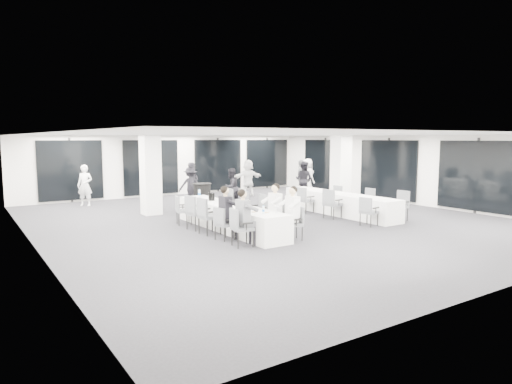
% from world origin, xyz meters
% --- Properties ---
extents(room, '(14.04, 16.04, 2.84)m').
position_xyz_m(room, '(0.89, 1.11, 1.39)').
color(room, '#232328').
rests_on(room, ground).
extents(column_left, '(0.60, 0.60, 2.80)m').
position_xyz_m(column_left, '(-2.80, 3.20, 1.40)').
color(column_left, white).
rests_on(column_left, floor).
extents(column_right, '(0.60, 0.60, 2.80)m').
position_xyz_m(column_right, '(4.20, 1.00, 1.40)').
color(column_right, white).
rests_on(column_right, floor).
extents(banquet_table_main, '(0.90, 5.00, 0.75)m').
position_xyz_m(banquet_table_main, '(-1.90, -0.72, 0.38)').
color(banquet_table_main, silver).
rests_on(banquet_table_main, floor).
extents(banquet_table_side, '(0.90, 5.00, 0.75)m').
position_xyz_m(banquet_table_side, '(2.76, -0.44, 0.38)').
color(banquet_table_side, silver).
rests_on(banquet_table_side, floor).
extents(cocktail_table, '(0.72, 0.72, 1.01)m').
position_xyz_m(cocktail_table, '(-0.87, 3.05, 0.51)').
color(cocktail_table, black).
rests_on(cocktail_table, floor).
extents(chair_main_left_near, '(0.55, 0.59, 0.96)m').
position_xyz_m(chair_main_left_near, '(-2.73, -2.67, 0.55)').
color(chair_main_left_near, '#4E5156').
rests_on(chair_main_left_near, floor).
extents(chair_main_left_second, '(0.52, 0.55, 0.88)m').
position_xyz_m(chair_main_left_second, '(-2.72, -1.82, 0.50)').
color(chair_main_left_second, '#4E5156').
rests_on(chair_main_left_second, floor).
extents(chair_main_left_mid, '(0.56, 0.61, 1.04)m').
position_xyz_m(chair_main_left_mid, '(-2.74, -0.94, 0.59)').
color(chair_main_left_mid, '#4E5156').
rests_on(chair_main_left_mid, floor).
extents(chair_main_left_fourth, '(0.60, 0.63, 1.02)m').
position_xyz_m(chair_main_left_fourth, '(-2.73, -0.15, 0.58)').
color(chair_main_left_fourth, '#4E5156').
rests_on(chair_main_left_fourth, floor).
extents(chair_main_left_far, '(0.55, 0.58, 0.90)m').
position_xyz_m(chair_main_left_far, '(-2.72, 0.81, 0.51)').
color(chair_main_left_far, '#4E5156').
rests_on(chair_main_left_far, floor).
extents(chair_main_right_near, '(0.54, 0.57, 0.89)m').
position_xyz_m(chair_main_right_near, '(-1.07, -2.82, 0.51)').
color(chair_main_right_near, '#4E5156').
rests_on(chair_main_right_near, floor).
extents(chair_main_right_second, '(0.51, 0.56, 0.98)m').
position_xyz_m(chair_main_right_second, '(-1.06, -2.01, 0.56)').
color(chair_main_right_second, '#4E5156').
rests_on(chair_main_right_second, floor).
extents(chair_main_right_mid, '(0.57, 0.62, 1.02)m').
position_xyz_m(chair_main_right_mid, '(-1.06, -1.05, 0.58)').
color(chair_main_right_mid, '#4E5156').
rests_on(chair_main_right_mid, floor).
extents(chair_main_right_fourth, '(0.58, 0.62, 1.02)m').
position_xyz_m(chair_main_right_fourth, '(-1.06, -0.01, 0.58)').
color(chair_main_right_fourth, '#4E5156').
rests_on(chair_main_right_fourth, floor).
extents(chair_main_right_far, '(0.55, 0.60, 1.01)m').
position_xyz_m(chair_main_right_far, '(-1.06, 0.97, 0.58)').
color(chair_main_right_far, '#4E5156').
rests_on(chair_main_right_far, floor).
extents(chair_side_left_near, '(0.52, 0.56, 0.90)m').
position_xyz_m(chair_side_left_near, '(1.93, -2.56, 0.51)').
color(chair_side_left_near, '#4E5156').
rests_on(chair_side_left_near, floor).
extents(chair_side_left_mid, '(0.57, 0.61, 0.99)m').
position_xyz_m(chair_side_left_mid, '(1.92, -0.94, 0.56)').
color(chair_side_left_mid, '#4E5156').
rests_on(chair_side_left_mid, floor).
extents(chair_side_left_far, '(0.50, 0.55, 0.93)m').
position_xyz_m(chair_side_left_far, '(1.93, 0.46, 0.53)').
color(chair_side_left_far, '#4E5156').
rests_on(chair_side_left_far, floor).
extents(chair_side_right_near, '(0.50, 0.56, 0.97)m').
position_xyz_m(chair_side_right_near, '(3.59, -2.43, 0.55)').
color(chair_side_right_near, '#4E5156').
rests_on(chair_side_right_near, floor).
extents(chair_side_right_mid, '(0.47, 0.53, 0.92)m').
position_xyz_m(chair_side_right_mid, '(3.59, -1.00, 0.52)').
color(chair_side_right_mid, '#4E5156').
rests_on(chair_side_right_mid, floor).
extents(chair_side_right_far, '(0.47, 0.52, 0.87)m').
position_xyz_m(chair_side_right_far, '(3.58, 0.61, 0.50)').
color(chair_side_right_far, '#4E5156').
rests_on(chair_side_right_far, floor).
extents(seated_guest_a, '(0.50, 0.38, 1.44)m').
position_xyz_m(seated_guest_a, '(-2.56, -2.68, 0.81)').
color(seated_guest_a, '#595B61').
rests_on(seated_guest_a, floor).
extents(seated_guest_b, '(0.50, 0.38, 1.44)m').
position_xyz_m(seated_guest_b, '(-2.56, -1.80, 0.81)').
color(seated_guest_b, black).
rests_on(seated_guest_b, floor).
extents(seated_guest_c, '(0.50, 0.38, 1.44)m').
position_xyz_m(seated_guest_c, '(-1.23, -2.80, 0.81)').
color(seated_guest_c, white).
rests_on(seated_guest_c, floor).
extents(seated_guest_d, '(0.50, 0.38, 1.44)m').
position_xyz_m(seated_guest_d, '(-1.23, -2.01, 0.81)').
color(seated_guest_d, white).
rests_on(seated_guest_d, floor).
extents(standing_guest_a, '(0.89, 0.84, 1.92)m').
position_xyz_m(standing_guest_a, '(-0.33, 5.00, 0.96)').
color(standing_guest_a, black).
rests_on(standing_guest_a, floor).
extents(standing_guest_b, '(0.95, 0.75, 1.72)m').
position_xyz_m(standing_guest_b, '(0.50, 3.25, 0.86)').
color(standing_guest_b, black).
rests_on(standing_guest_b, floor).
extents(standing_guest_c, '(1.21, 0.84, 1.69)m').
position_xyz_m(standing_guest_c, '(-0.42, 5.02, 0.85)').
color(standing_guest_c, black).
rests_on(standing_guest_c, floor).
extents(standing_guest_d, '(1.25, 1.22, 1.91)m').
position_xyz_m(standing_guest_d, '(5.03, 4.49, 0.95)').
color(standing_guest_d, '#595B61').
rests_on(standing_guest_d, floor).
extents(standing_guest_e, '(0.65, 0.98, 1.93)m').
position_xyz_m(standing_guest_e, '(5.71, 4.81, 0.96)').
color(standing_guest_e, white).
rests_on(standing_guest_e, floor).
extents(standing_guest_f, '(1.78, 0.73, 1.92)m').
position_xyz_m(standing_guest_f, '(2.78, 5.61, 0.96)').
color(standing_guest_f, white).
rests_on(standing_guest_f, floor).
extents(standing_guest_g, '(0.87, 0.84, 1.85)m').
position_xyz_m(standing_guest_g, '(-4.26, 6.61, 0.93)').
color(standing_guest_g, white).
rests_on(standing_guest_g, floor).
extents(standing_guest_h, '(0.87, 1.05, 1.88)m').
position_xyz_m(standing_guest_h, '(4.48, 3.63, 0.94)').
color(standing_guest_h, black).
rests_on(standing_guest_h, floor).
extents(ice_bucket_near, '(0.20, 0.20, 0.23)m').
position_xyz_m(ice_bucket_near, '(-1.80, -1.53, 0.86)').
color(ice_bucket_near, black).
rests_on(ice_bucket_near, banquet_table_main).
extents(ice_bucket_far, '(0.20, 0.20, 0.22)m').
position_xyz_m(ice_bucket_far, '(-1.90, 0.36, 0.86)').
color(ice_bucket_far, black).
rests_on(ice_bucket_far, banquet_table_main).
extents(water_bottle_a, '(0.06, 0.06, 0.20)m').
position_xyz_m(water_bottle_a, '(-1.96, -2.60, 0.85)').
color(water_bottle_a, silver).
rests_on(water_bottle_a, banquet_table_main).
extents(water_bottle_b, '(0.07, 0.07, 0.21)m').
position_xyz_m(water_bottle_b, '(-1.73, -0.14, 0.85)').
color(water_bottle_b, silver).
rests_on(water_bottle_b, banquet_table_main).
extents(water_bottle_c, '(0.08, 0.08, 0.25)m').
position_xyz_m(water_bottle_c, '(-1.84, 1.33, 0.87)').
color(water_bottle_c, silver).
rests_on(water_bottle_c, banquet_table_main).
extents(plate_a, '(0.19, 0.19, 0.03)m').
position_xyz_m(plate_a, '(-2.05, -2.29, 0.76)').
color(plate_a, white).
rests_on(plate_a, banquet_table_main).
extents(plate_b, '(0.19, 0.19, 0.03)m').
position_xyz_m(plate_b, '(-1.83, -2.55, 0.76)').
color(plate_b, white).
rests_on(plate_b, banquet_table_main).
extents(plate_c, '(0.20, 0.20, 0.03)m').
position_xyz_m(plate_c, '(-1.78, -1.12, 0.76)').
color(plate_c, white).
rests_on(plate_c, banquet_table_main).
extents(wine_glass, '(0.08, 0.08, 0.21)m').
position_xyz_m(wine_glass, '(-1.62, -2.70, 0.91)').
color(wine_glass, silver).
rests_on(wine_glass, banquet_table_main).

